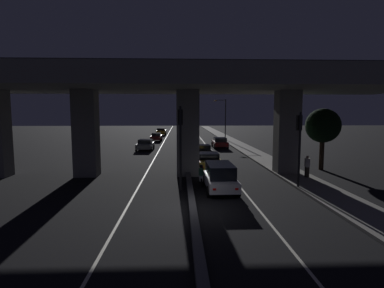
# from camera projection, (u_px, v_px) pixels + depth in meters

# --- Properties ---
(ground_plane) EXTENTS (200.00, 200.00, 0.00)m
(ground_plane) POSITION_uv_depth(u_px,v_px,m) (192.00, 211.00, 14.88)
(ground_plane) COLOR black
(lane_line_left_inner) EXTENTS (0.12, 126.00, 0.00)m
(lane_line_left_inner) POSITION_uv_depth(u_px,v_px,m) (164.00, 142.00, 49.53)
(lane_line_left_inner) COLOR beige
(lane_line_left_inner) RESTS_ON ground_plane
(lane_line_right_inner) EXTENTS (0.12, 126.00, 0.00)m
(lane_line_right_inner) POSITION_uv_depth(u_px,v_px,m) (204.00, 142.00, 49.79)
(lane_line_right_inner) COLOR beige
(lane_line_right_inner) RESTS_ON ground_plane
(median_divider) EXTENTS (0.35, 126.00, 0.37)m
(median_divider) POSITION_uv_depth(u_px,v_px,m) (184.00, 141.00, 49.64)
(median_divider) COLOR #4C4C51
(median_divider) RESTS_ON ground_plane
(sidewalk_right) EXTENTS (2.59, 126.00, 0.17)m
(sidewalk_right) POSITION_uv_depth(u_px,v_px,m) (241.00, 146.00, 43.02)
(sidewalk_right) COLOR gray
(sidewalk_right) RESTS_ON ground_plane
(elevated_overpass) EXTENTS (35.46, 9.92, 8.88)m
(elevated_overpass) POSITION_uv_depth(u_px,v_px,m) (182.00, 86.00, 22.74)
(elevated_overpass) COLOR gray
(elevated_overpass) RESTS_ON ground_plane
(traffic_light_left_of_median) EXTENTS (0.30, 0.49, 5.26)m
(traffic_light_left_of_median) POSITION_uv_depth(u_px,v_px,m) (180.00, 133.00, 18.53)
(traffic_light_left_of_median) COLOR black
(traffic_light_left_of_median) RESTS_ON ground_plane
(traffic_light_right_of_median) EXTENTS (0.30, 0.49, 4.90)m
(traffic_light_right_of_median) POSITION_uv_depth(u_px,v_px,m) (299.00, 137.00, 18.85)
(traffic_light_right_of_median) COLOR black
(traffic_light_right_of_median) RESTS_ON ground_plane
(street_lamp) EXTENTS (2.17, 0.32, 7.21)m
(street_lamp) POSITION_uv_depth(u_px,v_px,m) (224.00, 116.00, 52.32)
(street_lamp) COLOR #2D2D30
(street_lamp) RESTS_ON ground_plane
(car_white_lead) EXTENTS (1.98, 4.23, 1.69)m
(car_white_lead) POSITION_uv_depth(u_px,v_px,m) (220.00, 176.00, 18.64)
(car_white_lead) COLOR silver
(car_white_lead) RESTS_ON ground_plane
(car_taxi_yellow_second) EXTENTS (2.05, 4.72, 1.54)m
(car_taxi_yellow_second) POSITION_uv_depth(u_px,v_px,m) (208.00, 161.00, 25.03)
(car_taxi_yellow_second) COLOR gold
(car_taxi_yellow_second) RESTS_ON ground_plane
(car_black_third) EXTENTS (2.13, 4.12, 1.38)m
(car_black_third) POSITION_uv_depth(u_px,v_px,m) (202.00, 151.00, 32.94)
(car_black_third) COLOR black
(car_black_third) RESTS_ON ground_plane
(car_dark_red_fourth) EXTENTS (2.02, 4.51, 1.44)m
(car_dark_red_fourth) POSITION_uv_depth(u_px,v_px,m) (220.00, 142.00, 41.70)
(car_dark_red_fourth) COLOR #591414
(car_dark_red_fourth) RESTS_ON ground_plane
(car_grey_lead_oncoming) EXTENTS (2.19, 4.10, 1.39)m
(car_grey_lead_oncoming) POSITION_uv_depth(u_px,v_px,m) (145.00, 145.00, 39.13)
(car_grey_lead_oncoming) COLOR #515459
(car_grey_lead_oncoming) RESTS_ON ground_plane
(car_dark_red_second_oncoming) EXTENTS (1.91, 3.99, 1.42)m
(car_dark_red_second_oncoming) POSITION_uv_depth(u_px,v_px,m) (156.00, 137.00, 51.43)
(car_dark_red_second_oncoming) COLOR #591414
(car_dark_red_second_oncoming) RESTS_ON ground_plane
(car_taxi_yellow_third_oncoming) EXTENTS (2.15, 4.05, 1.58)m
(car_taxi_yellow_third_oncoming) POSITION_uv_depth(u_px,v_px,m) (161.00, 132.00, 64.86)
(car_taxi_yellow_third_oncoming) COLOR gold
(car_taxi_yellow_third_oncoming) RESTS_ON ground_plane
(motorcycle_white_filtering_near) EXTENTS (0.33, 1.76, 1.41)m
(motorcycle_white_filtering_near) POSITION_uv_depth(u_px,v_px,m) (201.00, 176.00, 20.09)
(motorcycle_white_filtering_near) COLOR black
(motorcycle_white_filtering_near) RESTS_ON ground_plane
(motorcycle_blue_filtering_mid) EXTENTS (0.34, 1.83, 1.47)m
(motorcycle_blue_filtering_mid) POSITION_uv_depth(u_px,v_px,m) (191.00, 157.00, 28.98)
(motorcycle_blue_filtering_mid) COLOR black
(motorcycle_blue_filtering_mid) RESTS_ON ground_plane
(motorcycle_red_filtering_far) EXTENTS (0.34, 1.88, 1.35)m
(motorcycle_red_filtering_far) POSITION_uv_depth(u_px,v_px,m) (190.00, 148.00, 36.78)
(motorcycle_red_filtering_far) COLOR black
(motorcycle_red_filtering_far) RESTS_ON ground_plane
(pedestrian_on_sidewalk) EXTENTS (0.39, 0.39, 1.59)m
(pedestrian_on_sidewalk) POSITION_uv_depth(u_px,v_px,m) (307.00, 167.00, 21.80)
(pedestrian_on_sidewalk) COLOR #2D261E
(pedestrian_on_sidewalk) RESTS_ON sidewalk_right
(roadside_tree_kerbside_near) EXTENTS (2.89, 2.89, 5.23)m
(roadside_tree_kerbside_near) POSITION_uv_depth(u_px,v_px,m) (323.00, 126.00, 25.25)
(roadside_tree_kerbside_near) COLOR #2D2116
(roadside_tree_kerbside_near) RESTS_ON ground_plane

